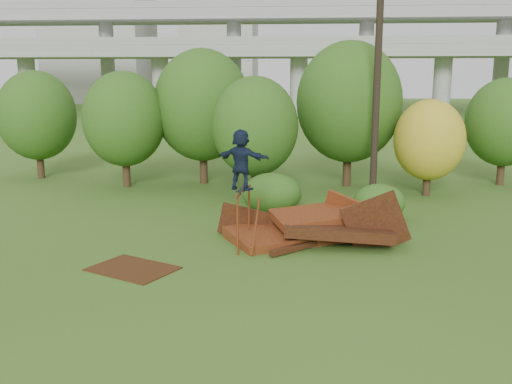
# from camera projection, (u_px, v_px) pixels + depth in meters

# --- Properties ---
(ground) EXTENTS (240.00, 240.00, 0.00)m
(ground) POSITION_uv_depth(u_px,v_px,m) (280.00, 266.00, 15.15)
(ground) COLOR #2D5116
(ground) RESTS_ON ground
(scrap_pile) EXTENTS (5.96, 3.76, 2.10)m
(scrap_pile) POSITION_uv_depth(u_px,v_px,m) (312.00, 228.00, 17.48)
(scrap_pile) COLOR #48180C
(scrap_pile) RESTS_ON ground
(grind_rail) EXTENTS (0.29, 1.77, 1.73)m
(grind_rail) POSITION_uv_depth(u_px,v_px,m) (243.00, 209.00, 16.58)
(grind_rail) COLOR #64270F
(grind_rail) RESTS_ON ground
(skateboard) EXTENTS (0.26, 0.68, 0.07)m
(skateboard) POSITION_uv_depth(u_px,v_px,m) (241.00, 190.00, 16.21)
(skateboard) COLOR black
(skateboard) RESTS_ON grind_rail
(skater) EXTENTS (1.67, 1.06, 1.72)m
(skater) POSITION_uv_depth(u_px,v_px,m) (241.00, 160.00, 16.04)
(skater) COLOR #141E35
(skater) RESTS_ON skateboard
(flat_plate) EXTENTS (2.59, 2.32, 0.03)m
(flat_plate) POSITION_uv_depth(u_px,v_px,m) (133.00, 269.00, 14.92)
(flat_plate) COLOR #3D200D
(flat_plate) RESTS_ON ground
(tree_0) EXTENTS (3.70, 3.70, 5.21)m
(tree_0) POSITION_uv_depth(u_px,v_px,m) (124.00, 119.00, 25.46)
(tree_0) COLOR black
(tree_0) RESTS_ON ground
(tree_1) EXTENTS (4.48, 4.48, 6.23)m
(tree_1) POSITION_uv_depth(u_px,v_px,m) (202.00, 105.00, 26.25)
(tree_1) COLOR black
(tree_1) RESTS_ON ground
(tree_2) EXTENTS (3.54, 3.54, 4.99)m
(tree_2) POSITION_uv_depth(u_px,v_px,m) (255.00, 126.00, 23.28)
(tree_2) COLOR black
(tree_2) RESTS_ON ground
(tree_3) EXTENTS (4.71, 4.71, 6.54)m
(tree_3) POSITION_uv_depth(u_px,v_px,m) (349.00, 102.00, 25.51)
(tree_3) COLOR black
(tree_3) RESTS_ON ground
(tree_4) EXTENTS (2.93, 2.93, 4.05)m
(tree_4) POSITION_uv_depth(u_px,v_px,m) (429.00, 140.00, 23.70)
(tree_4) COLOR black
(tree_4) RESTS_ON ground
(tree_5) EXTENTS (3.50, 3.50, 4.92)m
(tree_5) POSITION_uv_depth(u_px,v_px,m) (505.00, 122.00, 25.97)
(tree_5) COLOR black
(tree_5) RESTS_ON ground
(tree_6) EXTENTS (3.77, 3.77, 5.26)m
(tree_6) POSITION_uv_depth(u_px,v_px,m) (37.00, 116.00, 27.68)
(tree_6) COLOR black
(tree_6) RESTS_ON ground
(shrub_left) EXTENTS (2.17, 2.01, 1.51)m
(shrub_left) POSITION_uv_depth(u_px,v_px,m) (272.00, 193.00, 20.85)
(shrub_left) COLOR #204111
(shrub_left) RESTS_ON ground
(shrub_right) EXTENTS (1.82, 1.67, 1.29)m
(shrub_right) POSITION_uv_depth(u_px,v_px,m) (379.00, 202.00, 19.89)
(shrub_right) COLOR #204111
(shrub_right) RESTS_ON ground
(utility_pole) EXTENTS (1.40, 0.28, 10.56)m
(utility_pole) POSITION_uv_depth(u_px,v_px,m) (378.00, 66.00, 22.10)
(utility_pole) COLOR black
(utility_pole) RESTS_ON ground
(freeway_overpass) EXTENTS (160.00, 15.00, 13.70)m
(freeway_overpass) POSITION_uv_depth(u_px,v_px,m) (299.00, 35.00, 74.56)
(freeway_overpass) COLOR gray
(freeway_overpass) RESTS_ON ground
(building_left) EXTENTS (18.00, 16.00, 35.00)m
(building_left) POSITION_uv_depth(u_px,v_px,m) (99.00, 9.00, 107.46)
(building_left) COLOR #9E9E99
(building_left) RESTS_ON ground
(building_right) EXTENTS (14.00, 14.00, 28.00)m
(building_right) POSITION_uv_depth(u_px,v_px,m) (220.00, 30.00, 113.26)
(building_right) COLOR #9E9E99
(building_right) RESTS_ON ground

